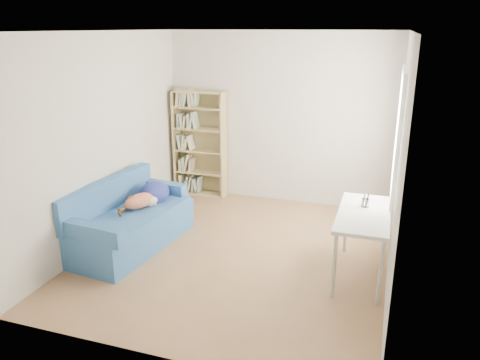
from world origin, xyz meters
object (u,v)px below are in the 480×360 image
Objects in this scene: desk at (364,219)px; pen_cup at (365,202)px; sofa at (130,221)px; bookshelf at (200,148)px.

pen_cup is (-0.01, 0.17, 0.13)m from desk.
bookshelf is (0.10, 2.04, 0.46)m from sofa.
bookshelf is 1.43× the size of desk.
sofa is at bearing -174.02° from pen_cup.
sofa reaches higher than desk.
sofa is 2.10m from bookshelf.
sofa is at bearing -177.55° from desk.
bookshelf is 3.33m from desk.
pen_cup is at bearing 12.18° from sofa.
pen_cup is at bearing 91.81° from desk.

